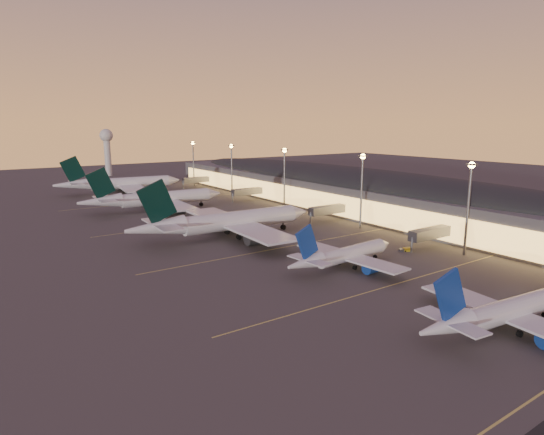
{
  "coord_description": "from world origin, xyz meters",
  "views": [
    {
      "loc": [
        -77.26,
        -69.83,
        35.74
      ],
      "look_at": [
        2.0,
        45.0,
        7.0
      ],
      "focal_mm": 30.0,
      "sensor_mm": 36.0,
      "label": 1
    }
  ],
  "objects": [
    {
      "name": "light_masts",
      "position": [
        36.0,
        65.0,
        17.55
      ],
      "size": [
        2.2,
        217.2,
        25.9
      ],
      "color": "slate",
      "rests_on": "ground"
    },
    {
      "name": "airliner_narrow_south",
      "position": [
        -2.5,
        -31.65,
        3.55
      ],
      "size": [
        38.43,
        34.52,
        13.72
      ],
      "rotation": [
        0.0,
        0.0,
        -0.11
      ],
      "color": "silver",
      "rests_on": "ground"
    },
    {
      "name": "ground",
      "position": [
        0.0,
        0.0,
        0.0
      ],
      "size": [
        700.0,
        700.0,
        0.0
      ],
      "primitive_type": "plane",
      "color": "#3D3A38"
    },
    {
      "name": "lane_markings",
      "position": [
        0.0,
        40.0,
        0.01
      ],
      "size": [
        90.0,
        180.36,
        0.0
      ],
      "color": "#D8C659",
      "rests_on": "ground"
    },
    {
      "name": "baggage_tug_c",
      "position": [
        25.66,
        11.7,
        0.47
      ],
      "size": [
        3.67,
        2.7,
        1.02
      ],
      "rotation": [
        0.0,
        0.0,
        -0.44
      ],
      "color": "gold",
      "rests_on": "ground"
    },
    {
      "name": "terminal_building",
      "position": [
        61.84,
        72.47,
        8.78
      ],
      "size": [
        56.35,
        255.0,
        17.46
      ],
      "color": "#4E4E54",
      "rests_on": "ground"
    },
    {
      "name": "radar_tower",
      "position": [
        10.0,
        260.0,
        21.87
      ],
      "size": [
        9.0,
        9.0,
        32.5
      ],
      "color": "silver",
      "rests_on": "ground"
    },
    {
      "name": "airliner_wide_near",
      "position": [
        -9.09,
        54.75,
        5.23
      ],
      "size": [
        63.39,
        57.68,
        20.31
      ],
      "rotation": [
        0.0,
        0.0,
        -0.04
      ],
      "color": "silver",
      "rests_on": "ground"
    },
    {
      "name": "airliner_wide_mid",
      "position": [
        -11.13,
        112.84,
        4.98
      ],
      "size": [
        60.44,
        55.08,
        19.35
      ],
      "rotation": [
        0.0,
        0.0,
        -0.05
      ],
      "color": "silver",
      "rests_on": "ground"
    },
    {
      "name": "airliner_narrow_north",
      "position": [
        -0.04,
        10.38,
        3.38
      ],
      "size": [
        36.62,
        32.8,
        13.08
      ],
      "rotation": [
        0.0,
        0.0,
        0.08
      ],
      "color": "silver",
      "rests_on": "ground"
    },
    {
      "name": "airliner_wide_far",
      "position": [
        -8.64,
        169.55,
        5.25
      ],
      "size": [
        63.78,
        58.45,
        20.4
      ],
      "rotation": [
        0.0,
        0.0,
        -0.11
      ],
      "color": "silver",
      "rests_on": "ground"
    }
  ]
}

